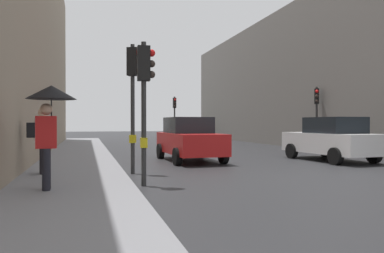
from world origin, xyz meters
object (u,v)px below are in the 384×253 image
object	(u,v)px
traffic_light_near_left	(145,87)
pedestrian_with_black_backpack	(41,137)
traffic_light_far_median	(175,111)
car_white_compact	(331,139)
traffic_light_mid_street	(317,107)
car_red_sedan	(189,139)
car_green_estate	(181,129)
traffic_light_near_right	(133,85)
pedestrian_with_umbrella	(50,108)

from	to	relation	value
traffic_light_near_left	pedestrian_with_black_backpack	xyz separation A→B (m)	(-2.54, 1.73, -1.24)
traffic_light_far_median	car_white_compact	world-z (taller)	traffic_light_far_median
pedestrian_with_black_backpack	car_white_compact	bearing A→B (deg)	11.46
traffic_light_far_median	pedestrian_with_black_backpack	distance (m)	20.98
traffic_light_near_left	pedestrian_with_black_backpack	distance (m)	3.31
car_white_compact	traffic_light_mid_street	bearing A→B (deg)	61.44
car_red_sedan	car_green_estate	bearing A→B (deg)	76.61
traffic_light_near_right	traffic_light_far_median	world-z (taller)	traffic_light_near_right
traffic_light_far_median	pedestrian_with_black_backpack	size ratio (longest dim) A/B	2.10
traffic_light_near_right	pedestrian_with_black_backpack	xyz separation A→B (m)	(-2.53, -0.52, -1.52)
traffic_light_near_right	traffic_light_near_left	bearing A→B (deg)	-89.92
traffic_light_mid_street	traffic_light_near_left	distance (m)	13.83
car_green_estate	pedestrian_with_black_backpack	size ratio (longest dim) A/B	2.40
traffic_light_near_right	car_green_estate	bearing A→B (deg)	72.59
traffic_light_far_median	pedestrian_with_black_backpack	bearing A→B (deg)	-113.04
car_red_sedan	pedestrian_with_umbrella	xyz separation A→B (m)	(-4.71, -6.30, 0.96)
traffic_light_near_left	pedestrian_with_black_backpack	world-z (taller)	traffic_light_near_left
car_red_sedan	pedestrian_with_black_backpack	size ratio (longest dim) A/B	2.40
car_red_sedan	pedestrian_with_umbrella	size ratio (longest dim) A/B	1.99
traffic_light_mid_street	traffic_light_near_left	size ratio (longest dim) A/B	1.01
traffic_light_mid_street	traffic_light_far_median	xyz separation A→B (m)	(-5.10, 12.30, 0.14)
traffic_light_near_left	traffic_light_far_median	world-z (taller)	traffic_light_far_median
traffic_light_near_left	pedestrian_with_umbrella	size ratio (longest dim) A/B	1.63
car_white_compact	pedestrian_with_black_backpack	xyz separation A→B (m)	(-10.67, -2.16, 0.29)
car_green_estate	pedestrian_with_black_backpack	world-z (taller)	pedestrian_with_black_backpack
car_white_compact	traffic_light_near_right	bearing A→B (deg)	-168.59
traffic_light_far_median	car_red_sedan	world-z (taller)	traffic_light_far_median
traffic_light_near_right	car_green_estate	xyz separation A→B (m)	(7.76, 24.76, -1.80)
traffic_light_far_median	pedestrian_with_umbrella	distance (m)	23.18
traffic_light_near_left	car_green_estate	size ratio (longest dim) A/B	0.82
traffic_light_near_left	pedestrian_with_umbrella	distance (m)	2.32
car_red_sedan	pedestrian_with_black_backpack	bearing A→B (deg)	-144.18
traffic_light_near_right	pedestrian_with_umbrella	distance (m)	3.82
car_red_sedan	pedestrian_with_umbrella	bearing A→B (deg)	-126.78
traffic_light_mid_street	car_green_estate	world-z (taller)	traffic_light_mid_street
traffic_light_near_right	car_white_compact	size ratio (longest dim) A/B	0.90
traffic_light_mid_street	car_red_sedan	world-z (taller)	traffic_light_mid_street
car_red_sedan	pedestrian_with_umbrella	distance (m)	7.93
car_red_sedan	traffic_light_mid_street	bearing A→B (deg)	21.74
traffic_light_near_left	traffic_light_near_right	distance (m)	2.26
car_red_sedan	traffic_light_far_median	bearing A→B (deg)	78.98
traffic_light_near_left	traffic_light_far_median	size ratio (longest dim) A/B	0.94
traffic_light_mid_street	car_red_sedan	size ratio (longest dim) A/B	0.82
pedestrian_with_umbrella	traffic_light_near_left	bearing A→B (deg)	22.12
traffic_light_mid_street	pedestrian_with_black_backpack	xyz separation A→B (m)	(-13.29, -6.97, -1.26)
traffic_light_mid_street	car_white_compact	size ratio (longest dim) A/B	0.81
car_white_compact	car_green_estate	xyz separation A→B (m)	(-0.38, 23.12, 0.00)
traffic_light_near_left	traffic_light_near_right	bearing A→B (deg)	90.08
traffic_light_mid_street	traffic_light_far_median	distance (m)	13.31
traffic_light_near_left	car_green_estate	xyz separation A→B (m)	(7.76, 27.01, -1.53)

